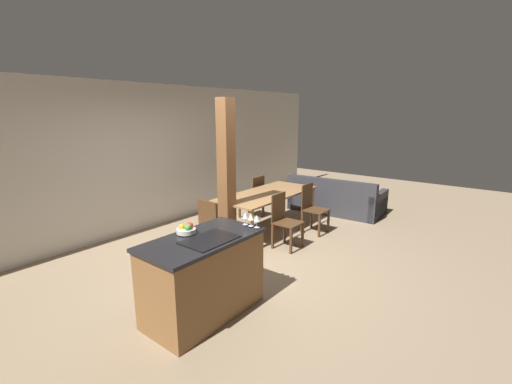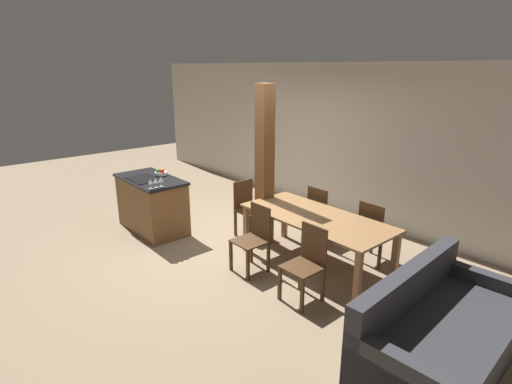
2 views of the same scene
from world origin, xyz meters
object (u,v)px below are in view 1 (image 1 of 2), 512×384
object	(u,v)px
dining_chair_head_end	(213,226)
couch	(336,200)
dining_chair_far_right	(254,196)
dining_chair_near_right	(312,207)
fruit_bowl	(187,229)
dining_chair_far_left	(223,206)
dining_chair_near_left	(284,220)
kitchen_island	(203,276)
wine_glass_far	(245,216)
wine_glass_near	(257,218)
timber_post	(227,176)
wine_glass_middle	(251,217)
dining_table	(267,197)

from	to	relation	value
dining_chair_head_end	couch	world-z (taller)	dining_chair_head_end
dining_chair_far_right	dining_chair_near_right	bearing A→B (deg)	90.00
fruit_bowl	dining_chair_far_left	xyz separation A→B (m)	(2.18, 1.53, -0.48)
dining_chair_near_left	dining_chair_head_end	xyz separation A→B (m)	(-0.95, 0.69, 0.00)
kitchen_island	fruit_bowl	xyz separation A→B (m)	(-0.02, 0.21, 0.50)
wine_glass_far	couch	distance (m)	4.13
dining_chair_near_left	dining_chair_far_left	size ratio (longest dim) A/B	1.00
wine_glass_near	couch	bearing A→B (deg)	12.42
dining_chair_head_end	timber_post	distance (m)	0.82
fruit_bowl	dining_chair_far_left	distance (m)	2.70
wine_glass_middle	wine_glass_far	bearing A→B (deg)	90.00
wine_glass_far	dining_chair_head_end	bearing A→B (deg)	62.08
fruit_bowl	dining_chair_head_end	size ratio (longest dim) A/B	0.23
wine_glass_middle	dining_table	distance (m)	2.42
dining_chair_head_end	couch	bearing A→B (deg)	-97.74
dining_chair_near_left	timber_post	world-z (taller)	timber_post
wine_glass_middle	dining_chair_near_right	bearing A→B (deg)	12.79
dining_chair_far_left	kitchen_island	bearing A→B (deg)	39.05
fruit_bowl	wine_glass_far	size ratio (longest dim) A/B	1.39
dining_table	dining_chair_far_right	size ratio (longest dim) A/B	2.32
timber_post	wine_glass_middle	bearing A→B (deg)	-127.24
wine_glass_near	timber_post	size ratio (longest dim) A/B	0.06
kitchen_island	timber_post	world-z (taller)	timber_post
fruit_bowl	timber_post	world-z (taller)	timber_post
couch	timber_post	distance (m)	3.20
wine_glass_near	couch	size ratio (longest dim) A/B	0.07
fruit_bowl	wine_glass_middle	size ratio (longest dim) A/B	1.39
wine_glass_middle	dining_chair_far_left	xyz separation A→B (m)	(1.56, 1.94, -0.55)
dining_chair_near_right	couch	world-z (taller)	dining_chair_near_right
fruit_bowl	dining_chair_far_left	size ratio (longest dim) A/B	0.23
wine_glass_far	dining_chair_near_left	world-z (taller)	wine_glass_far
wine_glass_near	dining_chair_near_right	xyz separation A→B (m)	(2.50, 0.65, -0.55)
dining_table	timber_post	distance (m)	1.19
wine_glass_middle	dining_chair_near_right	size ratio (longest dim) A/B	0.17
dining_table	dining_chair_far_left	xyz separation A→B (m)	(-0.47, 0.69, -0.18)
kitchen_island	timber_post	bearing A→B (deg)	34.93
kitchen_island	timber_post	xyz separation A→B (m)	(1.56, 1.09, 0.75)
kitchen_island	dining_table	bearing A→B (deg)	22.04
wine_glass_near	dining_chair_far_left	distance (m)	2.62
wine_glass_far	dining_chair_far_right	world-z (taller)	wine_glass_far
dining_chair_far_right	kitchen_island	bearing A→B (deg)	29.49
dining_table	timber_post	size ratio (longest dim) A/B	0.86
dining_table	dining_chair_far_left	distance (m)	0.85
wine_glass_near	dining_chair_near_right	distance (m)	2.64
kitchen_island	wine_glass_far	world-z (taller)	wine_glass_far
fruit_bowl	dining_chair_near_right	size ratio (longest dim) A/B	0.23
fruit_bowl	dining_chair_head_end	bearing A→B (deg)	34.51
dining_chair_head_end	dining_chair_near_left	bearing A→B (deg)	-125.92
wine_glass_near	dining_chair_far_right	size ratio (longest dim) A/B	0.17
timber_post	dining_table	bearing A→B (deg)	-1.70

